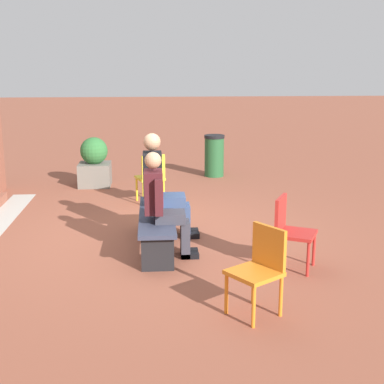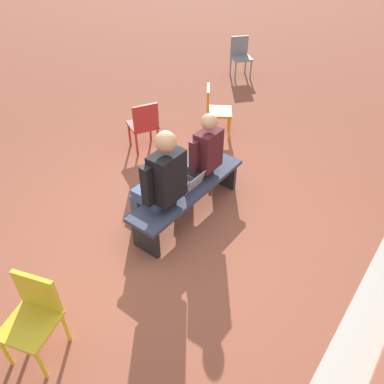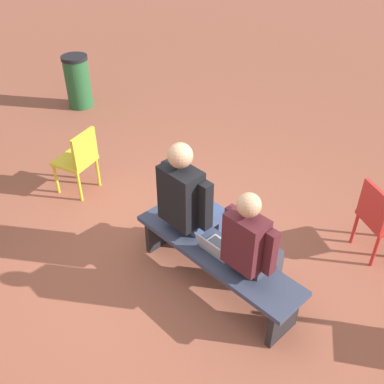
% 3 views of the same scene
% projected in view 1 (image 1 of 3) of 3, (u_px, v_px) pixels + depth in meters
% --- Properties ---
extents(ground_plane, '(60.00, 60.00, 0.00)m').
position_uv_depth(ground_plane, '(154.00, 238.00, 7.27)').
color(ground_plane, brown).
extents(bench, '(1.80, 0.44, 0.45)m').
position_uv_depth(bench, '(157.00, 221.00, 6.82)').
color(bench, '#33384C').
rests_on(bench, ground).
extents(person_student, '(0.52, 0.65, 1.30)m').
position_uv_depth(person_student, '(162.00, 202.00, 6.40)').
color(person_student, '#383842').
rests_on(person_student, ground).
extents(person_adult, '(0.59, 0.74, 1.42)m').
position_uv_depth(person_adult, '(161.00, 183.00, 7.14)').
color(person_adult, '#384C75').
rests_on(person_adult, ground).
extents(laptop, '(0.32, 0.29, 0.21)m').
position_uv_depth(laptop, '(155.00, 210.00, 6.77)').
color(laptop, '#9EA0A5').
rests_on(laptop, bench).
extents(plastic_chair_near_bench_left, '(0.58, 0.58, 0.84)m').
position_uv_depth(plastic_chair_near_bench_left, '(260.00, 265.00, 4.99)').
color(plastic_chair_near_bench_left, orange).
rests_on(plastic_chair_near_bench_left, ground).
extents(plastic_chair_far_right, '(0.53, 0.53, 0.84)m').
position_uv_depth(plastic_chair_far_right, '(151.00, 175.00, 8.93)').
color(plastic_chair_far_right, gold).
rests_on(plastic_chair_far_right, ground).
extents(plastic_chair_far_left, '(0.57, 0.57, 0.84)m').
position_uv_depth(plastic_chair_far_left, '(290.00, 228.00, 6.11)').
color(plastic_chair_far_left, red).
rests_on(plastic_chair_far_left, ground).
extents(planter, '(0.60, 0.60, 0.94)m').
position_uv_depth(planter, '(94.00, 163.00, 10.22)').
color(planter, '#6B665B').
rests_on(planter, ground).
extents(litter_bin, '(0.42, 0.42, 0.86)m').
position_uv_depth(litter_bin, '(214.00, 156.00, 11.09)').
color(litter_bin, '#23562D').
rests_on(litter_bin, ground).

